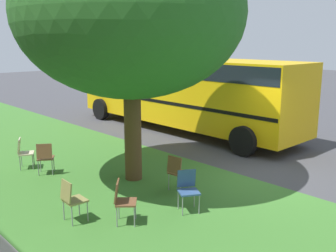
{
  "coord_description": "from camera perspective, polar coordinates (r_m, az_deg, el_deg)",
  "views": [
    {
      "loc": [
        -5.51,
        8.44,
        3.54
      ],
      "look_at": [
        2.9,
        0.54,
        1.0
      ],
      "focal_mm": 41.27,
      "sensor_mm": 36.0,
      "label": 1
    }
  ],
  "objects": [
    {
      "name": "chair_5",
      "position": [
        8.28,
        2.93,
        -9.02
      ],
      "size": [
        0.57,
        0.56,
        0.88
      ],
      "color": "#335184",
      "rests_on": "ground"
    },
    {
      "name": "street_tree",
      "position": [
        9.7,
        -5.57,
        16.15
      ],
      "size": [
        5.56,
        5.56,
        6.25
      ],
      "color": "brown",
      "rests_on": "ground"
    },
    {
      "name": "grass_verge",
      "position": [
        8.38,
        0.33,
        -12.56
      ],
      "size": [
        48.0,
        6.0,
        0.01
      ],
      "primitive_type": "cube",
      "color": "#3D752D",
      "rests_on": "ground"
    },
    {
      "name": "ground",
      "position": [
        10.68,
        12.98,
        -7.29
      ],
      "size": [
        80.0,
        80.0,
        0.0
      ],
      "primitive_type": "plane",
      "color": "#424247"
    },
    {
      "name": "chair_3",
      "position": [
        11.65,
        -20.57,
        -3.44
      ],
      "size": [
        0.56,
        0.57,
        0.88
      ],
      "color": "beige",
      "rests_on": "ground"
    },
    {
      "name": "chair_1",
      "position": [
        7.99,
        -14.06,
        -10.21
      ],
      "size": [
        0.44,
        0.44,
        0.88
      ],
      "color": "olive",
      "rests_on": "ground"
    },
    {
      "name": "chair_4",
      "position": [
        7.76,
        -6.76,
        -10.6
      ],
      "size": [
        0.59,
        0.59,
        0.88
      ],
      "color": "brown",
      "rests_on": "ground"
    },
    {
      "name": "school_bus",
      "position": [
        15.62,
        2.03,
        5.84
      ],
      "size": [
        10.4,
        2.8,
        2.88
      ],
      "color": "yellow",
      "rests_on": "ground"
    },
    {
      "name": "chair_2",
      "position": [
        9.29,
        1.35,
        -6.57
      ],
      "size": [
        0.46,
        0.47,
        0.88
      ],
      "color": "brown",
      "rests_on": "ground"
    },
    {
      "name": "chair_0",
      "position": [
        10.94,
        -17.69,
        -4.24
      ],
      "size": [
        0.58,
        0.58,
        0.88
      ],
      "color": "brown",
      "rests_on": "ground"
    }
  ]
}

